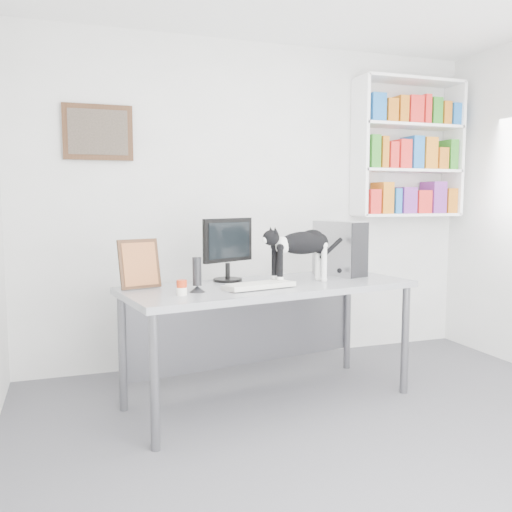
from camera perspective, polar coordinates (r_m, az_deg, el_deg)
name	(u,v)px	position (r m, az deg, el deg)	size (l,w,h in m)	color
room	(386,207)	(2.85, 13.55, 4.99)	(4.01, 4.01, 2.70)	#505055
bookshelf	(408,148)	(5.19, 15.73, 10.85)	(1.03, 0.28, 1.24)	white
wall_art	(98,132)	(4.41, -16.29, 12.39)	(0.52, 0.04, 0.42)	#482817
desk	(270,343)	(3.76, 1.48, -9.15)	(1.97, 0.77, 0.82)	gray
monitor	(227,249)	(3.77, -3.02, 0.72)	(0.42, 0.20, 0.45)	black
keyboard	(259,286)	(3.49, 0.31, -3.13)	(0.46, 0.18, 0.04)	beige
pc_tower	(340,248)	(4.11, 8.79, 0.81)	(0.18, 0.41, 0.41)	#A3A3A8
speaker	(197,274)	(3.36, -6.23, -1.88)	(0.10, 0.10, 0.23)	black
leaning_print	(139,263)	(3.55, -12.19, -0.72)	(0.27, 0.11, 0.33)	#482817
soup_can	(182,288)	(3.27, -7.82, -3.32)	(0.06, 0.06, 0.09)	red
cat	(301,256)	(3.72, 4.81, 0.00)	(0.60, 0.16, 0.37)	black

